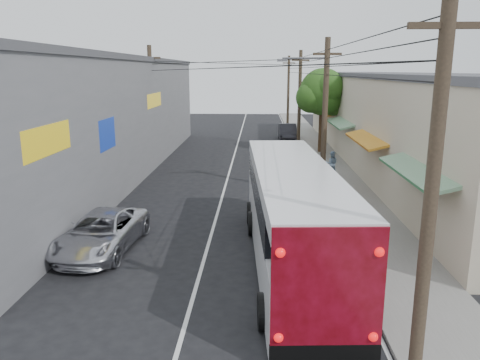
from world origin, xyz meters
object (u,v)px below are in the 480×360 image
object	(u,v)px
parked_car_far	(288,132)
pedestrian_far	(332,164)
jeepney	(102,232)
pedestrian_near	(327,181)
parked_car_mid	(287,158)
coach_bus	(292,214)
parked_suv	(294,168)

from	to	relation	value
parked_car_far	pedestrian_far	world-z (taller)	pedestrian_far
jeepney	pedestrian_near	world-z (taller)	pedestrian_near
parked_car_mid	pedestrian_far	bearing A→B (deg)	-52.11
coach_bus	parked_car_far	xyz separation A→B (m)	(1.61, 28.94, -1.00)
parked_car_far	pedestrian_near	distance (m)	20.39
parked_car_far	pedestrian_near	xyz separation A→B (m)	(0.80, -20.38, 0.12)
parked_suv	pedestrian_near	bearing A→B (deg)	-68.33
pedestrian_near	pedestrian_far	world-z (taller)	pedestrian_near
parked_car_mid	pedestrian_far	distance (m)	3.71
jeepney	parked_car_mid	world-z (taller)	jeepney
coach_bus	jeepney	xyz separation A→B (m)	(-6.79, 0.89, -1.06)
coach_bus	parked_suv	world-z (taller)	coach_bus
jeepney	parked_suv	size ratio (longest dim) A/B	0.82
parked_suv	parked_car_mid	size ratio (longest dim) A/B	1.53
parked_car_mid	pedestrian_near	distance (m)	7.51
parked_car_mid	parked_car_far	world-z (taller)	parked_car_far
parked_car_far	pedestrian_far	size ratio (longest dim) A/B	3.04
jeepney	parked_car_far	xyz separation A→B (m)	(8.40, 28.05, 0.06)
pedestrian_near	parked_car_far	bearing A→B (deg)	-83.00
parked_suv	parked_car_far	world-z (taller)	parked_suv
parked_car_far	pedestrian_near	size ratio (longest dim) A/B	3.02
parked_car_far	pedestrian_near	world-z (taller)	pedestrian_near
jeepney	coach_bus	bearing A→B (deg)	-3.31
parked_suv	parked_car_mid	world-z (taller)	parked_suv
parked_suv	pedestrian_near	distance (m)	3.54
pedestrian_near	coach_bus	bearing A→B (deg)	79.06
coach_bus	parked_car_mid	world-z (taller)	coach_bus
jeepney	pedestrian_near	bearing A→B (deg)	44.01
parked_suv	parked_car_mid	bearing A→B (deg)	89.49
jeepney	parked_car_far	world-z (taller)	parked_car_far
parked_suv	parked_car_far	distance (m)	17.16
coach_bus	parked_suv	size ratio (longest dim) A/B	1.95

